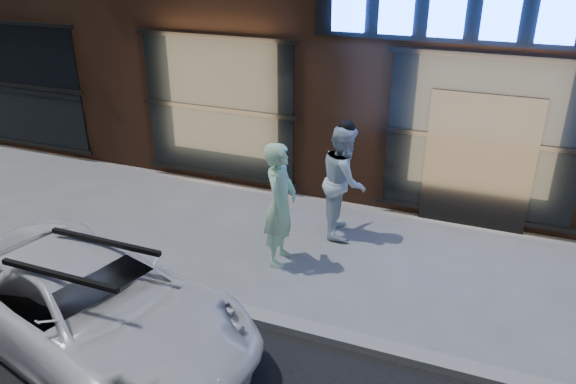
# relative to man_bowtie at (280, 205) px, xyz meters

# --- Properties ---
(ground) EXTENTS (90.00, 90.00, 0.00)m
(ground) POSITION_rel_man_bowtie_xyz_m (2.69, -1.55, -0.99)
(ground) COLOR slate
(ground) RESTS_ON ground
(curb) EXTENTS (60.00, 0.25, 0.12)m
(curb) POSITION_rel_man_bowtie_xyz_m (2.69, -1.55, -0.93)
(curb) COLOR gray
(curb) RESTS_ON ground
(man_bowtie) EXTENTS (0.53, 0.76, 1.99)m
(man_bowtie) POSITION_rel_man_bowtie_xyz_m (0.00, 0.00, 0.00)
(man_bowtie) COLOR #C2FFCC
(man_bowtie) RESTS_ON ground
(man_cap) EXTENTS (0.97, 1.11, 1.94)m
(man_cap) POSITION_rel_man_bowtie_xyz_m (0.63, 1.29, -0.02)
(man_cap) COLOR white
(man_cap) RESTS_ON ground
(white_suv) EXTENTS (4.89, 3.15, 1.25)m
(white_suv) POSITION_rel_man_bowtie_xyz_m (-1.37, -2.75, -0.37)
(white_suv) COLOR white
(white_suv) RESTS_ON ground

